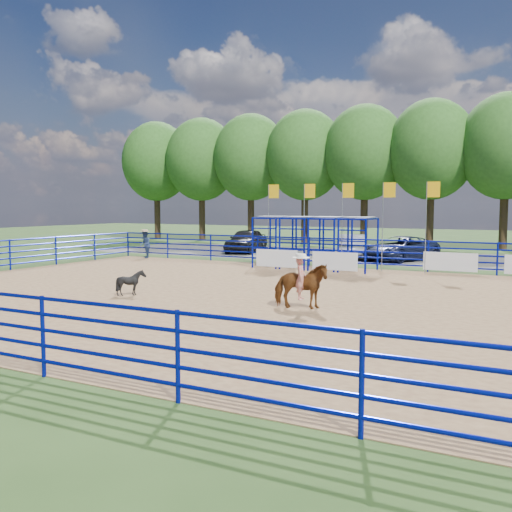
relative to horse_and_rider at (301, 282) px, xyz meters
name	(u,v)px	position (x,y,z in m)	size (l,w,h in m)	color
ground	(278,298)	(-1.49, 1.56, -0.83)	(120.00, 120.00, 0.00)	#345020
arena_dirt	(278,298)	(-1.49, 1.56, -0.82)	(30.00, 20.00, 0.02)	#9C764E
gravel_strip	(400,257)	(-1.49, 18.56, -0.82)	(40.00, 10.00, 0.01)	#65635A
horse_and_rider	(301,282)	(0.00, 0.00, 0.00)	(1.79, 1.17, 2.31)	brown
calf	(131,283)	(-6.21, -0.39, -0.36)	(0.72, 0.81, 0.90)	black
spectator_cowboy	(145,244)	(-14.73, 11.01, 0.03)	(0.98, 0.99, 1.67)	navy
car_a	(246,241)	(-11.47, 17.53, -0.04)	(1.85, 4.59, 1.56)	black
car_b	(352,246)	(-3.93, 16.79, -0.11)	(1.51, 4.34, 1.43)	gray
car_c	(401,248)	(-0.97, 16.57, -0.13)	(2.29, 4.96, 1.38)	#141933
perimeter_fence	(278,276)	(-1.49, 1.56, -0.08)	(30.10, 20.10, 1.50)	#061195
chute_assembly	(321,244)	(-3.39, 10.40, 0.43)	(19.32, 2.41, 4.20)	#061195
treeline	(432,145)	(-1.49, 27.56, 6.70)	(56.40, 6.40, 11.24)	#3F2B19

